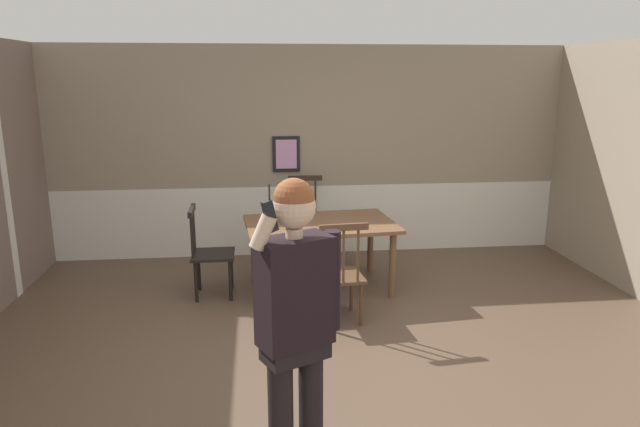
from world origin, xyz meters
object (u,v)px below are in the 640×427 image
at_px(chair_near_window, 339,274).
at_px(person_figure, 296,313).
at_px(chair_by_doorway, 306,223).
at_px(dining_table, 320,230).
at_px(chair_at_table_head, 209,253).

xyz_separation_m(chair_near_window, person_figure, (-0.54, -2.10, 0.55)).
bearing_deg(chair_near_window, chair_by_doorway, 89.59).
distance_m(chair_near_window, chair_by_doorway, 1.80).
xyz_separation_m(dining_table, chair_near_window, (0.08, -0.89, -0.18)).
height_order(dining_table, chair_by_doorway, chair_by_doorway).
xyz_separation_m(chair_by_doorway, chair_at_table_head, (-1.09, -0.99, -0.03)).
distance_m(chair_at_table_head, person_figure, 3.03).
bearing_deg(chair_at_table_head, person_figure, 13.14).
height_order(dining_table, chair_at_table_head, chair_at_table_head).
distance_m(dining_table, chair_at_table_head, 1.18).
bearing_deg(chair_by_doorway, chair_near_window, 96.23).
bearing_deg(person_figure, chair_at_table_head, -102.34).
relative_size(chair_by_doorway, chair_at_table_head, 1.11).
height_order(chair_at_table_head, person_figure, person_figure).
bearing_deg(dining_table, person_figure, -98.78).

